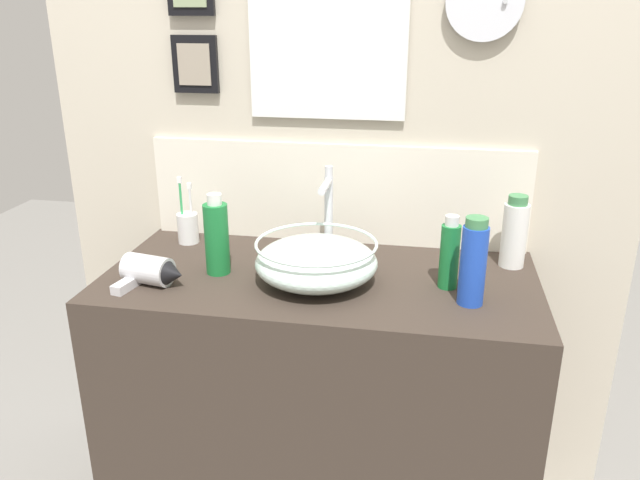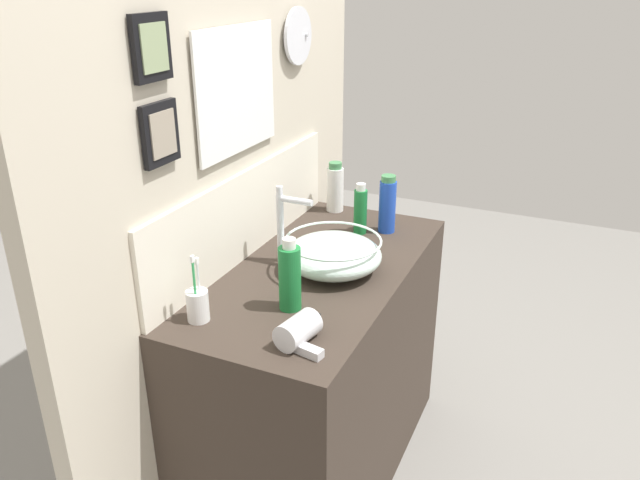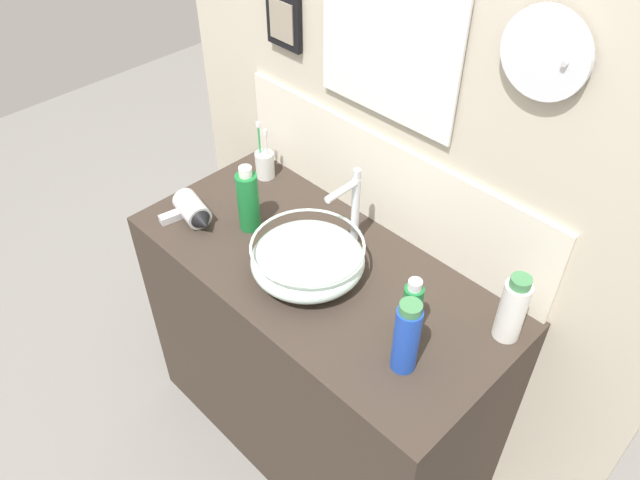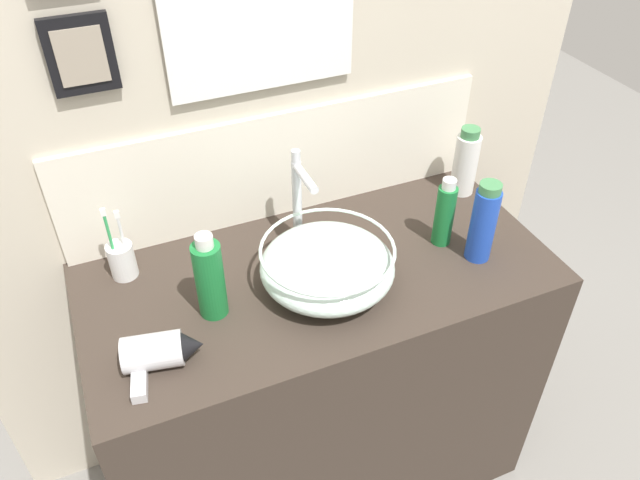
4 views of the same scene
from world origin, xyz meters
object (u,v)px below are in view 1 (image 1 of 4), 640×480
Objects in this scene: toothbrush_cup at (188,227)px; faucet at (329,207)px; soap_dispenser at (473,263)px; spray_bottle at (449,254)px; hair_drier at (152,271)px; shampoo_bottle at (514,233)px; lotion_bottle at (217,237)px; glass_bowl_sink at (318,261)px.

faucet is at bearing -6.19° from toothbrush_cup.
soap_dispenser is (0.38, -0.23, -0.05)m from faucet.
faucet is at bearing 156.73° from spray_bottle.
soap_dispenser reaches higher than toothbrush_cup.
toothbrush_cup is at bearing 161.51° from soap_dispenser.
spray_bottle is at bearing 9.20° from hair_drier.
faucet is 0.50m from hair_drier.
spray_bottle is (0.76, -0.19, 0.04)m from toothbrush_cup.
spray_bottle is at bearing 121.66° from soap_dispenser.
shampoo_bottle is at bearing -0.91° from toothbrush_cup.
lotion_bottle is 1.09× the size of shampoo_bottle.
toothbrush_cup reaches higher than glass_bowl_sink.
shampoo_bottle is at bearing 3.70° from faucet.
lotion_bottle is at bearing -150.42° from faucet.
soap_dispenser is 0.10m from spray_bottle.
toothbrush_cup is (-0.44, 0.22, -0.01)m from glass_bowl_sink.
toothbrush_cup is 0.27m from lotion_bottle.
toothbrush_cup is at bearing 173.81° from faucet.
faucet reaches higher than glass_bowl_sink.
soap_dispenser reaches higher than hair_drier.
lotion_bottle reaches higher than hair_drier.
soap_dispenser is at bearing 2.53° from hair_drier.
faucet is at bearing 29.58° from lotion_bottle.
faucet reaches higher than lotion_bottle.
spray_bottle is at bearing -13.83° from toothbrush_cup.
soap_dispenser is (0.79, 0.04, 0.07)m from hair_drier.
lotion_bottle is 0.60m from spray_bottle.
soap_dispenser is at bearing -58.34° from spray_bottle.
glass_bowl_sink is 1.54× the size of toothbrush_cup.
faucet is 1.21× the size of soap_dispenser.
lotion_bottle is at bearing 173.84° from soap_dispenser.
hair_drier is 0.91× the size of spray_bottle.
hair_drier is at bearing -170.80° from spray_bottle.
spray_bottle is at bearing -23.27° from faucet.
faucet is at bearing 32.21° from hair_drier.
toothbrush_cup reaches higher than hair_drier.
glass_bowl_sink is 1.44× the size of lotion_bottle.
spray_bottle is at bearing 1.38° from lotion_bottle.
faucet is at bearing 149.27° from soap_dispenser.
lotion_bottle is 0.80m from shampoo_bottle.
spray_bottle reaches higher than glass_bowl_sink.
toothbrush_cup is at bearing 153.20° from glass_bowl_sink.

